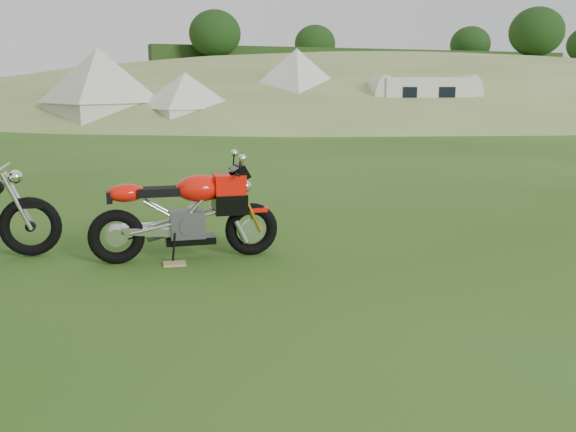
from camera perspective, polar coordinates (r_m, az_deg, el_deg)
name	(u,v)px	position (r m, az deg, el deg)	size (l,w,h in m)	color
ground	(347,296)	(5.65, 5.31, -7.08)	(120.00, 120.00, 0.00)	#294C10
hillside	(380,105)	(52.02, 8.17, 9.73)	(80.00, 64.00, 8.00)	olive
hedgerow	(380,105)	(52.02, 8.17, 9.73)	(36.00, 1.20, 8.60)	black
sport_motorcycle	(185,207)	(6.72, -9.16, 0.83)	(1.87, 0.47, 1.12)	red
plywood_board	(175,264)	(6.66, -10.06, -4.19)	(0.23, 0.18, 0.02)	tan
tent_left	(99,91)	(26.90, -16.42, 10.61)	(3.37, 3.37, 2.92)	beige
tent_mid	(186,99)	(25.71, -9.09, 10.26)	(2.71, 2.71, 2.34)	beige
tent_right	(297,90)	(27.92, 0.77, 11.15)	(3.42, 3.42, 2.96)	beige
caravan	(424,102)	(26.94, 11.96, 9.90)	(4.36, 1.95, 2.04)	silver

